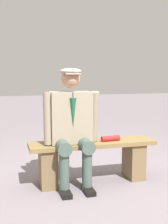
% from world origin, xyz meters
% --- Properties ---
extents(ground_plane, '(30.00, 30.00, 0.00)m').
position_xyz_m(ground_plane, '(0.00, 0.00, 0.00)').
color(ground_plane, slate).
extents(bench, '(1.48, 0.36, 0.49)m').
position_xyz_m(bench, '(0.00, 0.00, 0.30)').
color(bench, brown).
rests_on(bench, ground).
extents(seated_man, '(0.63, 0.55, 1.33)m').
position_xyz_m(seated_man, '(0.26, 0.05, 0.74)').
color(seated_man, gray).
rests_on(seated_man, ground).
extents(rolled_magazine, '(0.23, 0.09, 0.06)m').
position_xyz_m(rolled_magazine, '(-0.21, 0.04, 0.52)').
color(rolled_magazine, '#B21E1E').
rests_on(rolled_magazine, bench).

